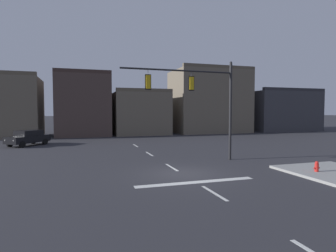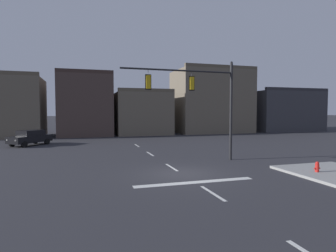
{
  "view_description": "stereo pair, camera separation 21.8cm",
  "coord_description": "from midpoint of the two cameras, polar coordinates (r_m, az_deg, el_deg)",
  "views": [
    {
      "loc": [
        -5.69,
        -15.19,
        3.64
      ],
      "look_at": [
        -0.15,
        2.31,
        2.66
      ],
      "focal_mm": 30.37,
      "sensor_mm": 36.0,
      "label": 1
    },
    {
      "loc": [
        -5.48,
        -15.25,
        3.64
      ],
      "look_at": [
        -0.15,
        2.31,
        2.66
      ],
      "focal_mm": 30.37,
      "sensor_mm": 36.0,
      "label": 2
    }
  ],
  "objects": [
    {
      "name": "ground_plane",
      "position": [
        16.61,
        2.55,
        -9.59
      ],
      "size": [
        400.0,
        400.0,
        0.0
      ],
      "primitive_type": "plane",
      "color": "#2B2B30"
    },
    {
      "name": "stop_bar_paint",
      "position": [
        14.8,
        5.27,
        -11.16
      ],
      "size": [
        6.4,
        0.5,
        0.01
      ],
      "primitive_type": "cube",
      "color": "silver",
      "rests_on": "ground"
    },
    {
      "name": "lane_centreline",
      "position": [
        18.46,
        0.39,
        -8.29
      ],
      "size": [
        0.16,
        26.4,
        0.01
      ],
      "color": "silver",
      "rests_on": "ground"
    },
    {
      "name": "signal_mast_near_side",
      "position": [
        20.45,
        6.42,
        6.33
      ],
      "size": [
        8.24,
        0.38,
        7.26
      ],
      "color": "black",
      "rests_on": "ground"
    },
    {
      "name": "car_lot_nearside",
      "position": [
        33.1,
        -26.42,
        -2.08
      ],
      "size": [
        4.18,
        4.54,
        1.61
      ],
      "color": "black",
      "rests_on": "ground"
    },
    {
      "name": "fire_hydrant",
      "position": [
        18.53,
        27.37,
        -7.57
      ],
      "size": [
        0.4,
        0.3,
        0.75
      ],
      "color": "red",
      "rests_on": "ground"
    },
    {
      "name": "building_row",
      "position": [
        47.01,
        0.13,
        3.63
      ],
      "size": [
        58.1,
        12.36,
        10.77
      ],
      "color": "#665B4C",
      "rests_on": "ground"
    }
  ]
}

